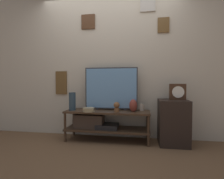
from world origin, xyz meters
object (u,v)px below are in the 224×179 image
Objects in this scene: television at (111,88)px; vase_tall_ceramic at (72,101)px; vase_urn_stoneware at (133,106)px; decorative_bust at (117,107)px; vase_wide_bowl at (89,110)px; mantel_clock at (177,92)px; candle_jar at (142,107)px.

television reaches higher than vase_tall_ceramic.
decorative_bust is at bearing -167.22° from vase_urn_stoneware.
vase_urn_stoneware is 0.72m from vase_wide_bowl.
vase_tall_ceramic reaches higher than decorative_bust.
vase_urn_stoneware is 0.81× the size of mantel_clock.
decorative_bust is 0.64× the size of mantel_clock.
vase_wide_bowl is 1.17× the size of decorative_bust.
mantel_clock is at bearing 6.23° from decorative_bust.
vase_urn_stoneware is at bearing 0.41° from vase_tall_ceramic.
mantel_clock reaches higher than decorative_bust.
vase_tall_ceramic is at bearing -167.33° from television.
vase_tall_ceramic reaches higher than vase_wide_bowl.
vase_tall_ceramic is 1.87× the size of decorative_bust.
decorative_bust reaches higher than candle_jar.
television is 0.70m from vase_tall_ceramic.
mantel_clock is at bearing -9.48° from candle_jar.
vase_urn_stoneware is 1.07× the size of vase_wide_bowl.
vase_urn_stoneware reaches higher than vase_wide_bowl.
candle_jar reaches higher than vase_wide_bowl.
vase_tall_ceramic is 0.35m from vase_wide_bowl.
television is 5.58× the size of decorative_bust.
mantel_clock reaches higher than candle_jar.
television is at bearing 122.34° from decorative_bust.
television is 2.98× the size of vase_tall_ceramic.
decorative_bust is 0.98m from mantel_clock.
television is 3.60× the size of mantel_clock.
vase_wide_bowl is 0.46m from decorative_bust.
mantel_clock is (1.71, 0.05, 0.17)m from vase_tall_ceramic.
vase_wide_bowl is (-0.71, -0.11, -0.07)m from vase_urn_stoneware.
decorative_bust is (0.12, -0.20, -0.29)m from television.
vase_urn_stoneware is 0.27m from decorative_bust.
television reaches higher than vase_wide_bowl.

